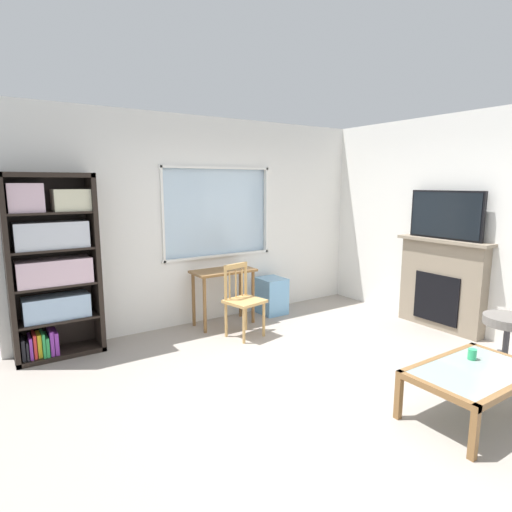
# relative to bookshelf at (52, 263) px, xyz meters

# --- Properties ---
(ground) EXTENTS (5.96, 5.87, 0.02)m
(ground) POSITION_rel_bookshelf_xyz_m (1.93, -2.19, -1.05)
(ground) COLOR #9E9389
(wall_back_with_window) EXTENTS (4.96, 0.15, 2.74)m
(wall_back_with_window) POSITION_rel_bookshelf_xyz_m (1.90, 0.24, 0.31)
(wall_back_with_window) COLOR white
(wall_back_with_window) RESTS_ON ground
(wall_right) EXTENTS (0.12, 5.07, 2.74)m
(wall_right) POSITION_rel_bookshelf_xyz_m (4.47, -2.19, 0.33)
(wall_right) COLOR white
(wall_right) RESTS_ON ground
(bookshelf) EXTENTS (0.90, 0.38, 1.99)m
(bookshelf) POSITION_rel_bookshelf_xyz_m (0.00, 0.00, 0.00)
(bookshelf) COLOR black
(bookshelf) RESTS_ON ground
(desk_under_window) EXTENTS (0.83, 0.43, 0.75)m
(desk_under_window) POSITION_rel_bookshelf_xyz_m (2.02, -0.11, -0.44)
(desk_under_window) COLOR brown
(desk_under_window) RESTS_ON ground
(wooden_chair) EXTENTS (0.49, 0.48, 0.90)m
(wooden_chair) POSITION_rel_bookshelf_xyz_m (2.01, -0.62, -0.58)
(wooden_chair) COLOR tan
(wooden_chair) RESTS_ON ground
(plastic_drawer_unit) EXTENTS (0.35, 0.40, 0.52)m
(plastic_drawer_unit) POSITION_rel_bookshelf_xyz_m (2.85, -0.06, -0.78)
(plastic_drawer_unit) COLOR #72ADDB
(plastic_drawer_unit) RESTS_ON ground
(fireplace) EXTENTS (0.26, 1.23, 1.18)m
(fireplace) POSITION_rel_bookshelf_xyz_m (4.31, -1.79, -0.45)
(fireplace) COLOR gray
(fireplace) RESTS_ON ground
(tv) EXTENTS (0.06, 0.98, 0.61)m
(tv) POSITION_rel_bookshelf_xyz_m (4.29, -1.79, 0.45)
(tv) COLOR black
(tv) RESTS_ON fireplace
(coffee_table) EXTENTS (1.10, 0.67, 0.41)m
(coffee_table) POSITION_rel_bookshelf_xyz_m (2.59, -3.22, -0.69)
(coffee_table) COLOR #8C9E99
(coffee_table) RESTS_ON ground
(sippy_cup) EXTENTS (0.07, 0.07, 0.09)m
(sippy_cup) POSITION_rel_bookshelf_xyz_m (2.77, -3.09, -0.59)
(sippy_cup) COLOR #33B770
(sippy_cup) RESTS_ON coffee_table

